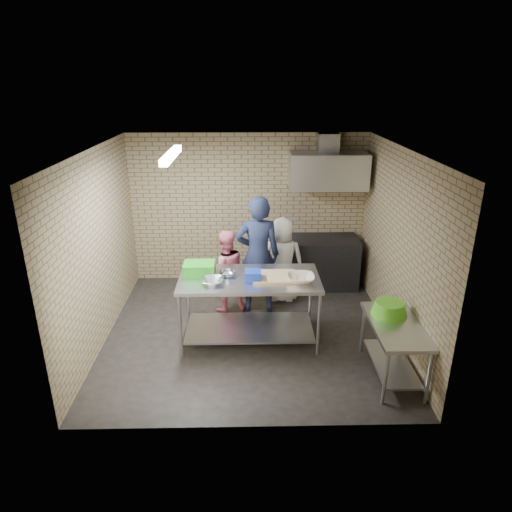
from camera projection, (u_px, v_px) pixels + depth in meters
The scene contains 24 objects.
floor at pixel (250, 332), 6.88m from camera, with size 4.20×4.20×0.00m, color black.
ceiling at pixel (249, 150), 5.89m from camera, with size 4.20×4.20×0.00m, color black.
back_wall at pixel (248, 209), 8.24m from camera, with size 4.20×0.06×2.70m, color #98875F.
front_wall at pixel (251, 319), 4.52m from camera, with size 4.20×0.06×2.70m, color #98875F.
left_wall at pixel (98, 249), 6.34m from camera, with size 0.06×4.00×2.70m, color #98875F.
right_wall at pixel (398, 247), 6.43m from camera, with size 0.06×4.00×2.70m, color #98875F.
prep_table at pixel (249, 309), 6.53m from camera, with size 1.96×0.98×0.98m, color silver.
side_counter at pixel (393, 350), 5.75m from camera, with size 0.60×1.20×0.75m, color silver.
stove at pixel (323, 262), 8.28m from camera, with size 1.20×0.70×0.90m, color black.
range_hood at pixel (328, 171), 7.72m from camera, with size 1.30×0.60×0.60m, color silver.
hood_duct at pixel (328, 142), 7.69m from camera, with size 0.35×0.30×0.30m, color #A5A8AD.
wall_shelf at pixel (343, 179), 7.97m from camera, with size 0.80×0.20×0.04m, color #3F2B19.
fluorescent_fixture at pixel (171, 155), 5.89m from camera, with size 0.10×1.25×0.08m, color white.
green_crate at pixel (199, 269), 6.42m from camera, with size 0.44×0.33×0.17m, color green.
blue_tub at pixel (253, 276), 6.24m from camera, with size 0.22×0.22×0.14m, color #1837B6.
cutting_board at pixel (274, 277), 6.34m from camera, with size 0.60×0.46×0.03m, color tan.
mixing_bowl_a at pixel (212, 281), 6.14m from camera, with size 0.31×0.31×0.07m, color silver.
mixing_bowl_b at pixel (228, 274), 6.38m from camera, with size 0.23×0.23×0.07m, color #ADAFB4.
ceramic_bowl at pixel (301, 278), 6.21m from camera, with size 0.38×0.38×0.09m, color beige.
green_basin at pixel (389, 308), 5.82m from camera, with size 0.46×0.46×0.17m, color #59C626, non-canonical shape.
bottle_red at pixel (329, 173), 7.92m from camera, with size 0.07×0.07×0.18m, color #B22619.
man_navy at pixel (258, 255), 7.19m from camera, with size 0.70×0.46×1.92m, color black.
woman_pink at pixel (226, 271), 7.30m from camera, with size 0.66×0.52×1.37m, color pink.
woman_white at pixel (282, 260), 7.62m from camera, with size 0.71×0.46×1.46m, color white.
Camera 1 is at (-0.03, -5.98, 3.59)m, focal length 32.07 mm.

